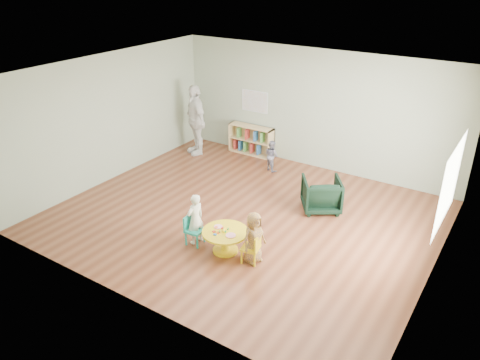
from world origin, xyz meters
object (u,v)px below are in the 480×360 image
Objects in this scene: activity_table at (225,237)px; bookshelf at (251,140)px; kid_chair_right at (253,247)px; armchair at (321,194)px; kid_chair_left at (193,229)px; child_right at (254,238)px; child_left at (195,219)px; adult_caretaker at (195,120)px; toddler at (272,156)px.

bookshelf is (-1.99, 4.05, 0.09)m from activity_table.
kid_chair_right is 2.29m from armchair.
child_right reaches higher than kid_chair_left.
kid_chair_left is 0.60× the size of child_right.
child_left reaches higher than kid_chair_right.
armchair is 4.12m from adult_caretaker.
activity_table is at bearing 109.40° from child_right.
kid_chair_left is at bearing 82.62° from kid_chair_right.
armchair is at bearing 12.00° from child_right.
child_right is at bearing -57.77° from bookshelf.
activity_table is at bearing -63.87° from bookshelf.
kid_chair_left is 1.03× the size of kid_chair_right.
kid_chair_right is at bearing 137.12° from toddler.
bookshelf is at bearing 20.61° from kid_chair_right.
child_right is (1.15, 0.07, -0.02)m from child_left.
bookshelf is at bearing -11.54° from toddler.
armchair is at bearing 162.47° from child_left.
armchair is at bearing 71.38° from activity_table.
kid_chair_right is at bearing 104.47° from child_left.
activity_table is 1.07× the size of armchair.
activity_table is 4.51m from bookshelf.
child_left is (-0.60, -0.05, 0.19)m from activity_table.
kid_chair_right is at bearing 88.04° from kid_chair_left.
bookshelf reaches higher than kid_chair_right.
toddler is at bearing 42.26° from child_right.
child_left is 4.25m from adult_caretaker.
toddler is (-0.40, 3.50, 0.08)m from kid_chair_left.
armchair is (1.39, 2.36, 0.05)m from kid_chair_left.
adult_caretaker reaches higher than child_left.
toddler is at bearing 33.83° from adult_caretaker.
adult_caretaker is (-3.95, 1.04, 0.55)m from armchair.
armchair reaches higher than kid_chair_right.
bookshelf reaches higher than toddler.
kid_chair_left is at bearing -21.79° from adult_caretaker.
kid_chair_left is 1.19m from kid_chair_right.
activity_table is 0.85× the size of child_left.
child_left is at bearing 149.35° from kid_chair_left.
activity_table is 0.58m from child_right.
adult_caretaker reaches higher than kid_chair_left.
activity_table is 0.56m from kid_chair_right.
child_right is at bearing -10.03° from adult_caretaker.
bookshelf is 1.27× the size of child_left.
adult_caretaker is (-1.20, -0.74, 0.53)m from bookshelf.
adult_caretaker is at bearing -48.75° from armchair.
kid_chair_right is 0.71× the size of toddler.
kid_chair_left is 0.73× the size of toddler.
toddler is (-1.78, 1.14, 0.03)m from armchair.
activity_table is at bearing 93.11° from kid_chair_left.
armchair is 0.42× the size of adult_caretaker.
child_right is 5.00m from adult_caretaker.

